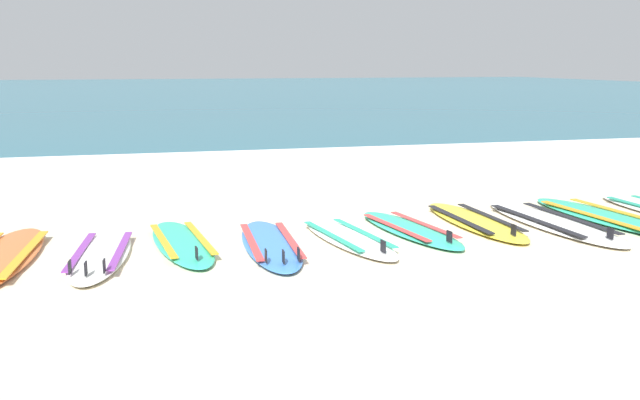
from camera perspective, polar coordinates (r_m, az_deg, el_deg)
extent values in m
plane|color=beige|center=(7.54, 1.47, -2.84)|extent=(80.00, 80.00, 0.00)
cube|color=#23667A|center=(42.60, -12.34, 8.22)|extent=(80.00, 60.00, 0.10)
cube|color=white|center=(13.39, -5.95, 3.34)|extent=(80.00, 1.19, 0.11)
ellipsoid|color=orange|center=(7.19, -23.70, -4.16)|extent=(0.83, 2.43, 0.07)
cube|color=gold|center=(7.13, -22.06, -3.82)|extent=(0.25, 1.67, 0.01)
ellipsoid|color=silver|center=(6.99, -16.77, -4.11)|extent=(0.73, 2.03, 0.07)
cube|color=purple|center=(7.01, -18.23, -3.80)|extent=(0.23, 1.39, 0.01)
cube|color=purple|center=(6.96, -15.33, -3.76)|extent=(0.23, 1.39, 0.01)
cube|color=black|center=(6.23, -17.83, -5.12)|extent=(0.02, 0.09, 0.11)
cube|color=black|center=(6.31, -18.97, -4.98)|extent=(0.02, 0.09, 0.11)
cube|color=black|center=(6.27, -16.51, -4.95)|extent=(0.02, 0.09, 0.11)
ellipsoid|color=#2DB793|center=(7.26, -10.74, -3.29)|extent=(0.68, 2.04, 0.07)
cube|color=gold|center=(7.22, -12.16, -3.08)|extent=(0.19, 1.40, 0.01)
cube|color=gold|center=(7.28, -9.36, -2.87)|extent=(0.19, 1.40, 0.01)
cube|color=black|center=(6.49, -9.62, -4.11)|extent=(0.02, 0.09, 0.11)
ellipsoid|color=#3875CC|center=(7.09, -3.88, -3.45)|extent=(0.64, 2.11, 0.07)
cube|color=#D13838|center=(7.06, -5.39, -3.20)|extent=(0.16, 1.46, 0.01)
cube|color=#D13838|center=(7.11, -2.39, -3.06)|extent=(0.16, 1.46, 0.01)
cube|color=black|center=(6.29, -2.88, -4.44)|extent=(0.02, 0.09, 0.11)
cube|color=black|center=(6.33, -4.25, -4.36)|extent=(0.02, 0.09, 0.11)
cube|color=black|center=(6.37, -1.69, -4.24)|extent=(0.02, 0.09, 0.11)
ellipsoid|color=white|center=(7.32, 2.20, -2.98)|extent=(0.74, 1.97, 0.07)
cube|color=teal|center=(7.24, 0.97, -2.79)|extent=(0.25, 1.34, 0.01)
cube|color=teal|center=(7.39, 3.42, -2.54)|extent=(0.25, 1.34, 0.01)
cube|color=black|center=(6.65, 4.95, -3.63)|extent=(0.02, 0.09, 0.11)
ellipsoid|color=#2DB793|center=(7.75, 7.02, -2.29)|extent=(0.75, 1.98, 0.07)
cube|color=#D13838|center=(7.65, 5.90, -2.11)|extent=(0.26, 1.35, 0.01)
cube|color=#D13838|center=(7.82, 8.13, -1.87)|extent=(0.26, 1.35, 0.01)
cube|color=black|center=(7.10, 10.07, -2.82)|extent=(0.02, 0.09, 0.11)
ellipsoid|color=yellow|center=(8.25, 11.98, -1.63)|extent=(0.54, 2.13, 0.07)
cube|color=black|center=(8.16, 10.79, -1.43)|extent=(0.08, 1.49, 0.01)
cube|color=black|center=(8.33, 13.16, -1.27)|extent=(0.08, 1.49, 0.01)
cube|color=black|center=(7.52, 14.89, -2.26)|extent=(0.01, 0.09, 0.11)
ellipsoid|color=white|center=(8.42, 17.68, -1.66)|extent=(0.70, 2.45, 0.07)
cube|color=black|center=(8.29, 16.45, -1.50)|extent=(0.15, 1.70, 0.01)
cube|color=black|center=(8.54, 18.90, -1.29)|extent=(0.15, 1.70, 0.01)
cube|color=black|center=(7.66, 21.74, -2.43)|extent=(0.02, 0.09, 0.11)
ellipsoid|color=#2DB793|center=(8.92, 21.39, -1.23)|extent=(0.79, 2.43, 0.07)
cube|color=gold|center=(8.77, 20.34, -1.07)|extent=(0.22, 1.67, 0.01)
cube|color=gold|center=(9.05, 22.44, -0.87)|extent=(0.22, 1.67, 0.01)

